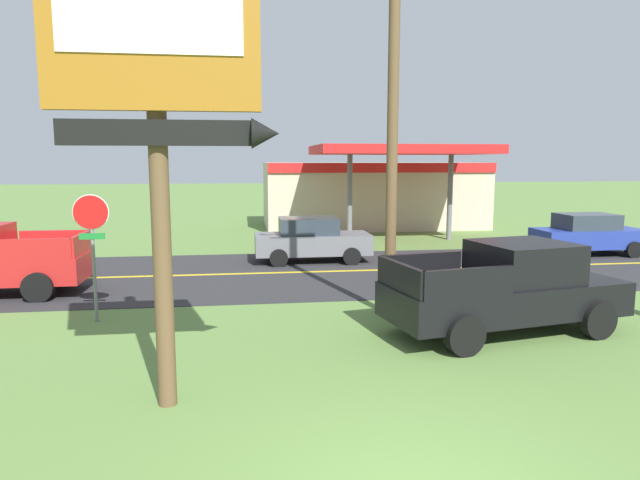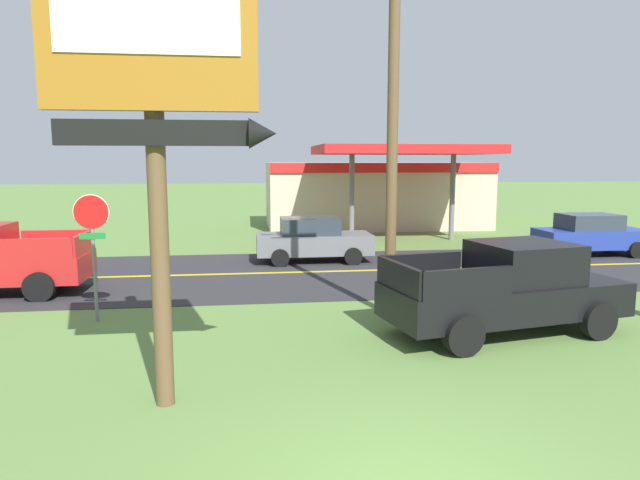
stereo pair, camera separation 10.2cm
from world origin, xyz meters
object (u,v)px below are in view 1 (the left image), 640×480
(motel_sign, at_px, (159,83))
(car_blue_near_lane, at_px, (588,234))
(stop_sign, at_px, (92,235))
(gas_station, at_px, (373,192))
(car_grey_mid_lane, at_px, (311,240))
(pickup_black_parked_on_lawn, at_px, (507,289))
(utility_pole, at_px, (393,118))

(motel_sign, distance_m, car_blue_near_lane, 19.34)
(motel_sign, bearing_deg, stop_sign, 114.66)
(stop_sign, relative_size, car_blue_near_lane, 0.70)
(stop_sign, distance_m, gas_station, 20.76)
(gas_station, height_order, car_grey_mid_lane, gas_station)
(gas_station, distance_m, car_grey_mid_lane, 11.78)
(gas_station, xyz_separation_m, pickup_black_parked_on_lawn, (-1.67, -19.86, -0.98))
(motel_sign, relative_size, pickup_black_parked_on_lawn, 1.26)
(stop_sign, xyz_separation_m, utility_pole, (6.89, -0.28, 2.65))
(motel_sign, xyz_separation_m, stop_sign, (-2.27, 4.95, -2.74))
(stop_sign, xyz_separation_m, pickup_black_parked_on_lawn, (9.01, -2.06, -1.06))
(stop_sign, height_order, pickup_black_parked_on_lawn, stop_sign)
(utility_pole, xyz_separation_m, car_grey_mid_lane, (-1.00, 7.37, -3.84))
(motel_sign, bearing_deg, car_blue_near_lane, 39.48)
(stop_sign, xyz_separation_m, car_blue_near_lane, (16.89, 7.09, -1.20))
(motel_sign, height_order, car_blue_near_lane, motel_sign)
(pickup_black_parked_on_lawn, bearing_deg, utility_pole, 139.98)
(utility_pole, height_order, gas_station, utility_pole)
(utility_pole, height_order, car_blue_near_lane, utility_pole)
(motel_sign, xyz_separation_m, gas_station, (8.41, 22.74, -2.82))
(stop_sign, distance_m, utility_pole, 7.39)
(utility_pole, xyz_separation_m, gas_station, (3.79, 18.08, -2.73))
(car_blue_near_lane, bearing_deg, motel_sign, -140.52)
(utility_pole, height_order, pickup_black_parked_on_lawn, utility_pole)
(pickup_black_parked_on_lawn, relative_size, car_grey_mid_lane, 1.30)
(pickup_black_parked_on_lawn, height_order, car_grey_mid_lane, pickup_black_parked_on_lawn)
(stop_sign, distance_m, pickup_black_parked_on_lawn, 9.31)
(stop_sign, height_order, gas_station, gas_station)
(car_grey_mid_lane, bearing_deg, car_blue_near_lane, 0.00)
(stop_sign, height_order, utility_pole, utility_pole)
(car_blue_near_lane, distance_m, car_grey_mid_lane, 11.00)
(utility_pole, distance_m, pickup_black_parked_on_lawn, 4.63)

